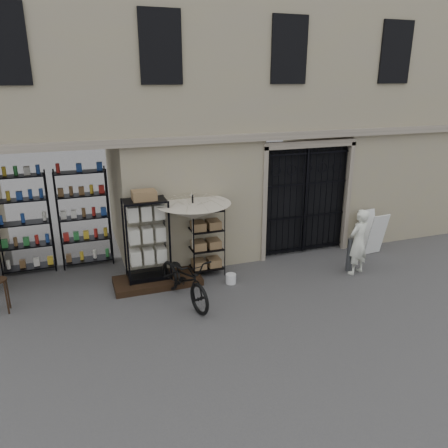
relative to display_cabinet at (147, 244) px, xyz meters
name	(u,v)px	position (x,y,z in m)	size (l,w,h in m)	color
ground	(279,297)	(2.58, -1.65, -0.99)	(80.00, 80.00, 0.00)	#232327
main_building	(220,81)	(2.58, 2.35, 3.51)	(14.00, 4.00, 9.00)	gray
shop_recess	(55,217)	(-1.92, 1.15, 0.51)	(3.00, 1.70, 3.00)	black
shop_shelving	(55,221)	(-1.97, 1.65, 0.26)	(2.70, 0.50, 2.50)	black
iron_gate	(302,199)	(4.33, 0.62, 0.50)	(2.50, 0.21, 3.00)	black
step_platform	(158,281)	(0.18, -0.10, -0.92)	(2.00, 0.90, 0.15)	black
display_cabinet	(147,244)	(0.00, 0.00, 0.00)	(1.09, 0.89, 2.04)	black
wire_rack	(206,241)	(1.44, 0.09, -0.14)	(0.78, 0.57, 1.74)	black
market_umbrella	(193,207)	(1.08, -0.09, 0.80)	(1.89, 1.91, 2.49)	black
white_bucket	(231,279)	(1.81, -0.65, -0.88)	(0.24, 0.24, 0.23)	silver
bicycle	(185,301)	(0.58, -1.11, -0.99)	(0.70, 1.05, 2.00)	black
wooden_stool	(0,295)	(-3.09, -0.32, -0.61)	(0.46, 0.46, 0.74)	black
steel_bollard	(350,255)	(4.84, -0.96, -0.57)	(0.16, 0.16, 0.85)	#52555A
shopkeeper	(355,273)	(4.92, -1.14, -0.99)	(0.60, 1.64, 0.39)	silver
easel_sign	(372,233)	(6.09, -0.17, -0.40)	(0.60, 0.67, 1.15)	silver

